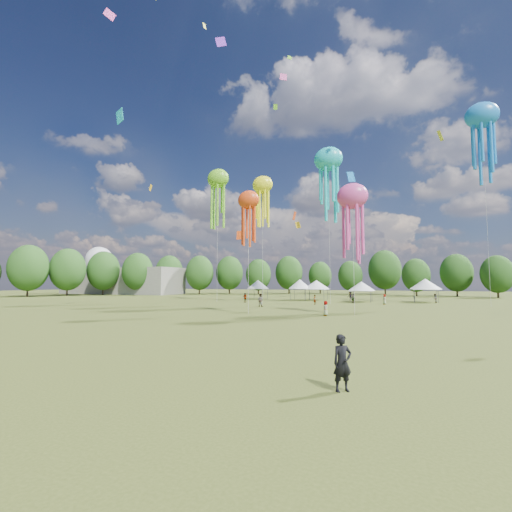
% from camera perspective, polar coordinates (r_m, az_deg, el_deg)
% --- Properties ---
extents(ground, '(300.00, 300.00, 0.00)m').
position_cam_1_polar(ground, '(17.73, -13.16, -16.03)').
color(ground, '#384416').
rests_on(ground, ground).
extents(observer_main, '(0.82, 0.78, 1.88)m').
position_cam_1_polar(observer_main, '(12.71, 13.79, -16.43)').
color(observer_main, black).
rests_on(observer_main, ground).
extents(spectator_near, '(0.98, 0.79, 1.92)m').
position_cam_1_polar(spectator_near, '(52.71, 0.70, -7.19)').
color(spectator_near, gray).
rests_on(spectator_near, ground).
extents(spectators_far, '(32.56, 33.95, 1.81)m').
position_cam_1_polar(spectators_far, '(63.11, 14.90, -6.68)').
color(spectators_far, gray).
rests_on(spectators_far, ground).
extents(festival_tents, '(37.85, 8.64, 4.32)m').
position_cam_1_polar(festival_tents, '(71.51, 12.59, -4.55)').
color(festival_tents, '#47474C').
rests_on(festival_tents, ground).
extents(show_kites, '(49.12, 28.06, 31.59)m').
position_cam_1_polar(show_kites, '(60.28, 12.19, 12.98)').
color(show_kites, '#FFF91A').
rests_on(show_kites, ground).
extents(small_kites, '(66.42, 55.84, 43.21)m').
position_cam_1_polar(small_kites, '(63.29, 12.81, 20.01)').
color(small_kites, '#FFF91A').
rests_on(small_kites, ground).
extents(treeline, '(201.57, 95.24, 13.43)m').
position_cam_1_polar(treeline, '(77.93, 12.38, -2.04)').
color(treeline, '#38281C').
rests_on(treeline, ground).
extents(hangar, '(40.00, 12.00, 8.00)m').
position_cam_1_polar(hangar, '(118.97, -20.97, -3.82)').
color(hangar, gray).
rests_on(hangar, ground).
extents(radome, '(9.00, 9.00, 16.00)m').
position_cam_1_polar(radome, '(134.71, -24.07, -1.20)').
color(radome, white).
rests_on(radome, ground).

